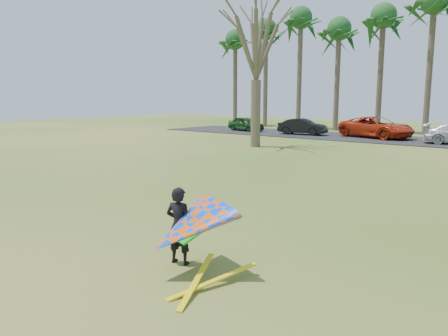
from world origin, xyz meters
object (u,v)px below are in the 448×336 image
Objects in this scene: car_1 at (303,127)px; car_2 at (376,127)px; kite_flyer at (187,228)px; bare_tree_left at (257,35)px; car_0 at (246,124)px.

car_1 is 5.82m from car_2.
car_1 is at bearing 117.89° from car_2.
bare_tree_left is at bearing 121.59° from kite_flyer.
kite_flyer is at bearing -58.41° from bare_tree_left.
bare_tree_left is at bearing 176.37° from car_2.
kite_flyer reaches higher than car_2.
bare_tree_left reaches higher than kite_flyer.
car_2 reaches higher than car_0.
car_1 is 29.39m from kite_flyer.
kite_flyer is (6.72, -27.71, -0.02)m from car_2.
car_2 is at bearing -74.37° from car_0.
bare_tree_left is 4.06× the size of kite_flyer.
bare_tree_left is 2.58× the size of car_0.
car_1 is at bearing -81.03° from car_0.
car_0 is at bearing 129.13° from bare_tree_left.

